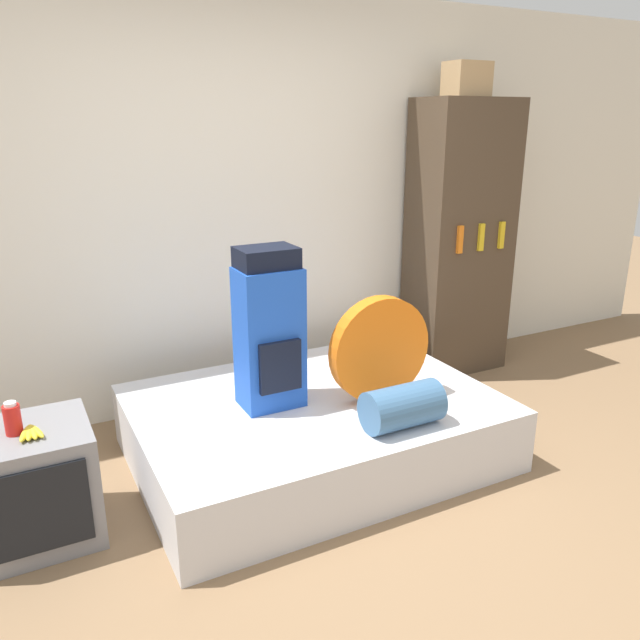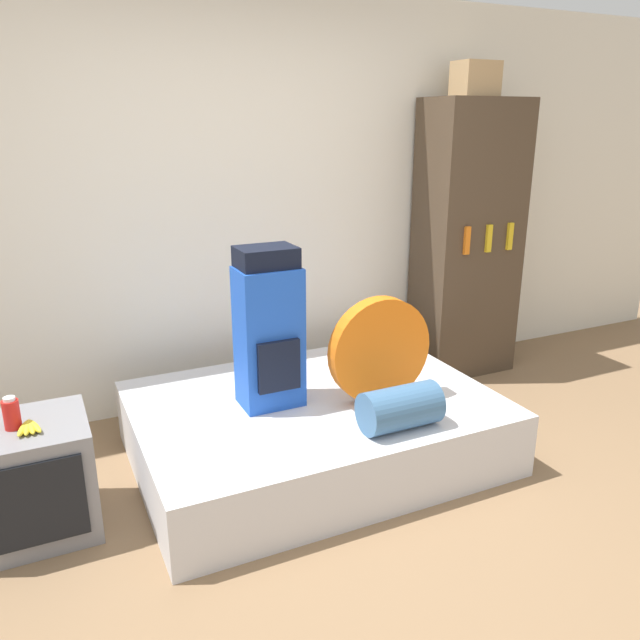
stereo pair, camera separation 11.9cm
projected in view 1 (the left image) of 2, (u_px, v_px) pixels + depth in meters
The scene contains 11 objects.
ground_plane at pixel (379, 553), 2.76m from camera, with size 16.00×16.00×0.00m, color #846647.
wall_back at pixel (224, 207), 3.95m from camera, with size 8.00×0.05×2.60m.
bed at pixel (314, 427), 3.51m from camera, with size 1.94×1.41×0.35m.
backpack at pixel (269, 331), 3.26m from camera, with size 0.32×0.27×0.86m.
tent_bag at pixel (379, 349), 3.36m from camera, with size 0.58×0.09×0.58m.
sleeping_roll at pixel (402, 406), 3.10m from camera, with size 0.40×0.22×0.22m.
television at pixel (33, 485), 2.79m from camera, with size 0.53×0.50×0.54m.
canister at pixel (12, 419), 2.66m from camera, with size 0.07×0.07×0.15m.
banana_bunch at pixel (31, 432), 2.66m from camera, with size 0.12×0.15×0.03m.
bookshelf at pixel (459, 240), 4.57m from camera, with size 0.70×0.46×1.97m.
cardboard_box at pixel (467, 79), 4.21m from camera, with size 0.28×0.21×0.23m.
Camera 1 is at (-1.30, -1.93, 1.83)m, focal length 35.00 mm.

